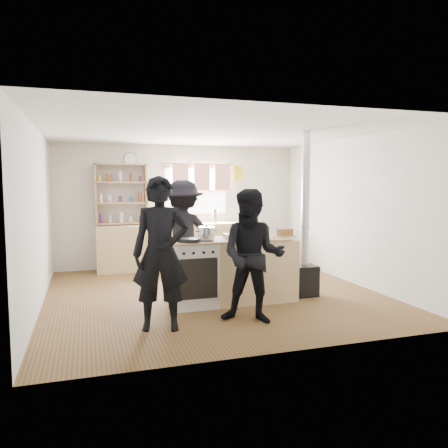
{
  "coord_description": "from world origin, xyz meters",
  "views": [
    {
      "loc": [
        -1.86,
        -6.43,
        1.73
      ],
      "look_at": [
        0.15,
        -0.1,
        1.1
      ],
      "focal_mm": 35.0,
      "sensor_mm": 36.0,
      "label": 1
    }
  ],
  "objects_px": {
    "thermos": "(215,216)",
    "person_near_left": "(161,254)",
    "person_far": "(183,235)",
    "stockpot_stove": "(206,233)",
    "flue_heater": "(305,253)",
    "roast_tray": "(237,236)",
    "person_near_right": "(253,256)",
    "cooking_island": "(233,270)",
    "skillet_greens": "(191,240)",
    "stockpot_counter": "(259,231)",
    "bread_board": "(285,234)"
  },
  "relations": [
    {
      "from": "bread_board",
      "to": "thermos",
      "type": "bearing_deg",
      "value": 95.08
    },
    {
      "from": "person_far",
      "to": "cooking_island",
      "type": "bearing_deg",
      "value": 128.0
    },
    {
      "from": "roast_tray",
      "to": "skillet_greens",
      "type": "bearing_deg",
      "value": -168.55
    },
    {
      "from": "stockpot_counter",
      "to": "bread_board",
      "type": "height_order",
      "value": "stockpot_counter"
    },
    {
      "from": "cooking_island",
      "to": "roast_tray",
      "type": "relative_size",
      "value": 5.34
    },
    {
      "from": "skillet_greens",
      "to": "flue_heater",
      "type": "xyz_separation_m",
      "value": [
        1.83,
        0.21,
        -0.3
      ]
    },
    {
      "from": "person_near_left",
      "to": "person_near_right",
      "type": "relative_size",
      "value": 1.09
    },
    {
      "from": "flue_heater",
      "to": "bread_board",
      "type": "bearing_deg",
      "value": -166.37
    },
    {
      "from": "cooking_island",
      "to": "stockpot_counter",
      "type": "xyz_separation_m",
      "value": [
        0.42,
        0.04,
        0.55
      ]
    },
    {
      "from": "thermos",
      "to": "flue_heater",
      "type": "xyz_separation_m",
      "value": [
        0.63,
        -2.73,
        -0.38
      ]
    },
    {
      "from": "thermos",
      "to": "roast_tray",
      "type": "xyz_separation_m",
      "value": [
        -0.48,
        -2.8,
        -0.07
      ]
    },
    {
      "from": "skillet_greens",
      "to": "bread_board",
      "type": "relative_size",
      "value": 1.06
    },
    {
      "from": "stockpot_counter",
      "to": "person_near_right",
      "type": "xyz_separation_m",
      "value": [
        -0.48,
        -0.98,
        -0.19
      ]
    },
    {
      "from": "stockpot_counter",
      "to": "cooking_island",
      "type": "bearing_deg",
      "value": -173.94
    },
    {
      "from": "stockpot_stove",
      "to": "bread_board",
      "type": "relative_size",
      "value": 0.77
    },
    {
      "from": "cooking_island",
      "to": "skillet_greens",
      "type": "height_order",
      "value": "skillet_greens"
    },
    {
      "from": "thermos",
      "to": "person_near_left",
      "type": "distance_m",
      "value": 4.02
    },
    {
      "from": "roast_tray",
      "to": "flue_heater",
      "type": "bearing_deg",
      "value": 3.29
    },
    {
      "from": "flue_heater",
      "to": "thermos",
      "type": "bearing_deg",
      "value": 102.96
    },
    {
      "from": "thermos",
      "to": "person_far",
      "type": "distance_m",
      "value": 2.08
    },
    {
      "from": "flue_heater",
      "to": "person_near_left",
      "type": "bearing_deg",
      "value": -159.2
    },
    {
      "from": "flue_heater",
      "to": "person_near_right",
      "type": "xyz_separation_m",
      "value": [
        -1.23,
        -0.97,
        0.17
      ]
    },
    {
      "from": "flue_heater",
      "to": "person_near_left",
      "type": "xyz_separation_m",
      "value": [
        -2.35,
        -0.89,
        0.25
      ]
    },
    {
      "from": "thermos",
      "to": "cooking_island",
      "type": "xyz_separation_m",
      "value": [
        -0.53,
        -2.77,
        -0.57
      ]
    },
    {
      "from": "stockpot_stove",
      "to": "person_near_left",
      "type": "height_order",
      "value": "person_near_left"
    },
    {
      "from": "person_near_left",
      "to": "cooking_island",
      "type": "bearing_deg",
      "value": 48.7
    },
    {
      "from": "bread_board",
      "to": "person_near_left",
      "type": "relative_size",
      "value": 0.17
    },
    {
      "from": "skillet_greens",
      "to": "thermos",
      "type": "bearing_deg",
      "value": 67.8
    },
    {
      "from": "flue_heater",
      "to": "stockpot_counter",
      "type": "bearing_deg",
      "value": 179.35
    },
    {
      "from": "person_near_right",
      "to": "flue_heater",
      "type": "bearing_deg",
      "value": 67.5
    },
    {
      "from": "cooking_island",
      "to": "stockpot_stove",
      "type": "relative_size",
      "value": 8.26
    },
    {
      "from": "person_far",
      "to": "stockpot_stove",
      "type": "bearing_deg",
      "value": 110.04
    },
    {
      "from": "stockpot_counter",
      "to": "person_far",
      "type": "xyz_separation_m",
      "value": [
        -0.94,
        0.94,
        -0.14
      ]
    },
    {
      "from": "thermos",
      "to": "person_far",
      "type": "relative_size",
      "value": 0.15
    },
    {
      "from": "thermos",
      "to": "stockpot_stove",
      "type": "distance_m",
      "value": 2.8
    },
    {
      "from": "flue_heater",
      "to": "person_near_right",
      "type": "height_order",
      "value": "flue_heater"
    },
    {
      "from": "skillet_greens",
      "to": "person_near_left",
      "type": "xyz_separation_m",
      "value": [
        -0.52,
        -0.68,
        -0.05
      ]
    },
    {
      "from": "roast_tray",
      "to": "person_far",
      "type": "bearing_deg",
      "value": 119.63
    },
    {
      "from": "roast_tray",
      "to": "person_near_right",
      "type": "bearing_deg",
      "value": -97.52
    },
    {
      "from": "cooking_island",
      "to": "skillet_greens",
      "type": "xyz_separation_m",
      "value": [
        -0.67,
        -0.17,
        0.49
      ]
    },
    {
      "from": "roast_tray",
      "to": "flue_heater",
      "type": "relative_size",
      "value": 0.15
    },
    {
      "from": "stockpot_stove",
      "to": "stockpot_counter",
      "type": "height_order",
      "value": "stockpot_counter"
    },
    {
      "from": "person_near_right",
      "to": "skillet_greens",
      "type": "bearing_deg",
      "value": 157.58
    },
    {
      "from": "thermos",
      "to": "stockpot_stove",
      "type": "height_order",
      "value": "thermos"
    },
    {
      "from": "roast_tray",
      "to": "cooking_island",
      "type": "bearing_deg",
      "value": 151.46
    },
    {
      "from": "person_far",
      "to": "flue_heater",
      "type": "bearing_deg",
      "value": 160.68
    },
    {
      "from": "person_near_right",
      "to": "person_far",
      "type": "bearing_deg",
      "value": 132.63
    },
    {
      "from": "roast_tray",
      "to": "person_near_left",
      "type": "relative_size",
      "value": 0.2
    },
    {
      "from": "cooking_island",
      "to": "person_far",
      "type": "xyz_separation_m",
      "value": [
        -0.52,
        0.98,
        0.42
      ]
    },
    {
      "from": "person_near_left",
      "to": "person_far",
      "type": "height_order",
      "value": "person_near_left"
    }
  ]
}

